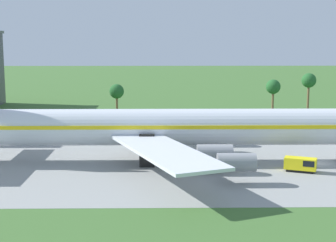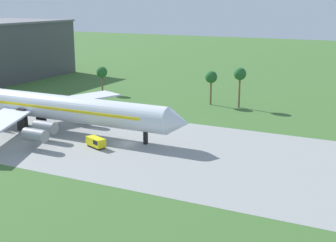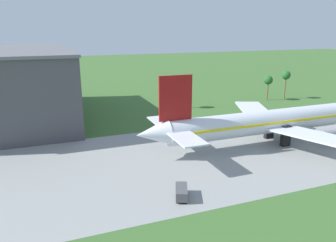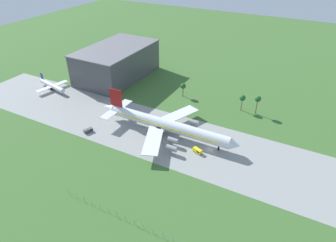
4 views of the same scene
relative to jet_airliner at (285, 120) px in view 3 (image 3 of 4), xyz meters
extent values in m
cylinder|color=silver|center=(1.29, 0.00, 0.05)|extent=(67.77, 5.96, 5.96)
cone|color=silver|center=(-36.32, 0.00, 0.50)|extent=(7.45, 5.66, 5.66)
cube|color=yellow|center=(1.29, 0.00, 0.50)|extent=(57.60, 6.08, 0.60)
cube|color=maroon|center=(-30.80, 0.00, 8.10)|extent=(7.75, 0.50, 10.14)
cube|color=silver|center=(-31.10, 0.00, 0.94)|extent=(5.37, 23.85, 0.30)
cube|color=silver|center=(0.49, -12.99, -0.99)|extent=(16.92, 27.00, 0.44)
cube|color=silver|center=(0.49, 12.99, -0.99)|extent=(16.92, 27.00, 0.44)
cylinder|color=gray|center=(8.25, -7.15, -2.74)|extent=(5.37, 2.68, 2.68)
cylinder|color=gray|center=(8.25, 7.15, -2.74)|extent=(5.37, 2.68, 2.68)
cylinder|color=gray|center=(10.66, 13.12, -2.74)|extent=(5.37, 2.68, 2.68)
cube|color=black|center=(-2.09, -3.28, -3.16)|extent=(2.40, 1.20, 5.23)
cube|color=black|center=(-2.09, 3.28, -3.16)|extent=(2.40, 1.20, 5.23)
cube|color=black|center=(-37.04, -18.08, -5.58)|extent=(3.19, 4.43, 0.40)
cube|color=#4C4C51|center=(-37.04, -18.08, -4.58)|extent=(3.64, 5.17, 1.60)
cube|color=black|center=(-36.55, -16.86, -4.34)|extent=(2.52, 2.31, 0.90)
cube|color=#47474C|center=(-66.78, 49.21, 5.04)|extent=(36.00, 60.00, 21.64)
cube|color=slate|center=(-66.78, 49.21, 16.26)|extent=(36.72, 61.20, 0.80)
cylinder|color=brown|center=(-10.71, 43.51, -2.45)|extent=(0.56, 0.56, 6.65)
sphere|color=#235B28|center=(-10.71, 43.51, 1.47)|extent=(3.60, 3.60, 3.60)
cylinder|color=brown|center=(28.00, 43.51, -1.91)|extent=(0.56, 0.56, 7.74)
sphere|color=#235B28|center=(28.00, 43.51, 2.56)|extent=(3.60, 3.60, 3.60)
cylinder|color=brown|center=(36.79, 43.51, -1.14)|extent=(0.56, 0.56, 9.29)
sphere|color=#235B28|center=(36.79, 43.51, 4.11)|extent=(3.60, 3.60, 3.60)
camera|label=1|loc=(0.03, -82.86, 14.43)|focal=55.00mm
camera|label=2|loc=(77.00, -84.99, 24.61)|focal=50.00mm
camera|label=3|loc=(-57.83, -65.39, 23.03)|focal=35.00mm
camera|label=4|loc=(63.18, -114.67, 84.28)|focal=32.00mm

